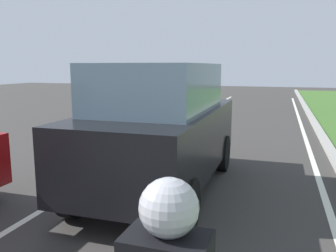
{
  "coord_description": "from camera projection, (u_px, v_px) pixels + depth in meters",
  "views": [
    {
      "loc": [
        2.78,
        3.85,
        2.24
      ],
      "look_at": [
        0.93,
        9.61,
        1.2
      ],
      "focal_mm": 37.47,
      "sensor_mm": 36.0,
      "label": 1
    }
  ],
  "objects": [
    {
      "name": "ground_plane",
      "position": [
        183.0,
        140.0,
        10.74
      ],
      "size": [
        60.0,
        60.0,
        0.0
      ],
      "primitive_type": "plane",
      "color": "#383533"
    },
    {
      "name": "lane_line_center",
      "position": [
        161.0,
        138.0,
        10.95
      ],
      "size": [
        0.12,
        32.0,
        0.01
      ],
      "primitive_type": "cube",
      "color": "silver",
      "rests_on": "ground"
    },
    {
      "name": "lane_line_right_edge",
      "position": [
        309.0,
        148.0,
        9.66
      ],
      "size": [
        0.12,
        32.0,
        0.01
      ],
      "primitive_type": "cube",
      "color": "silver",
      "rests_on": "ground"
    },
    {
      "name": "curb_right",
      "position": [
        329.0,
        147.0,
        9.5
      ],
      "size": [
        0.24,
        48.0,
        0.12
      ],
      "primitive_type": "cube",
      "color": "#9E9B93",
      "rests_on": "ground"
    },
    {
      "name": "car_suv_ahead",
      "position": [
        161.0,
        127.0,
        6.23
      ],
      "size": [
        1.97,
        4.5,
        2.28
      ],
      "rotation": [
        0.0,
        0.0,
        0.0
      ],
      "color": "black",
      "rests_on": "ground"
    }
  ]
}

